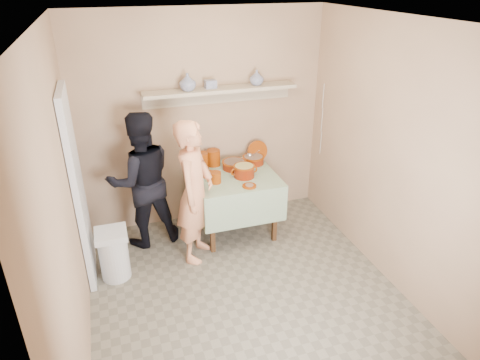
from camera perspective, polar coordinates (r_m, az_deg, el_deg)
name	(u,v)px	position (r m, az deg, el deg)	size (l,w,h in m)	color
ground	(249,300)	(4.40, 1.21, -15.65)	(3.50, 3.50, 0.00)	#6D6656
tile_panel	(78,189)	(4.49, -20.76, -1.16)	(0.06, 0.70, 2.00)	silver
plate_stack_a	(202,161)	(5.17, -5.11, 2.50)	(0.16, 0.16, 0.21)	maroon
plate_stack_b	(214,158)	(5.28, -3.55, 2.99)	(0.17, 0.17, 0.20)	maroon
bowl_stack	(215,177)	(4.85, -3.30, 0.34)	(0.13, 0.13, 0.13)	maroon
empty_bowl	(210,175)	(5.02, -4.08, 0.72)	(0.16, 0.16, 0.05)	maroon
propped_lid	(257,151)	(5.42, 2.34, 3.88)	(0.27, 0.27, 0.02)	maroon
vase_right	(257,78)	(5.15, 2.23, 13.50)	(0.17, 0.17, 0.17)	navy
vase_left	(188,82)	(4.92, -7.00, 12.84)	(0.19, 0.19, 0.19)	navy
ceramic_box	(211,84)	(5.02, -3.95, 12.63)	(0.13, 0.09, 0.09)	navy
person_cook	(195,192)	(4.59, -6.05, -1.63)	(0.59, 0.38, 1.61)	#E38F62
person_helper	(142,180)	(4.96, -12.99, -0.05)	(0.78, 0.61, 1.60)	black
room_shell	(251,149)	(3.54, 1.45, 4.20)	(3.04, 3.54, 2.62)	tan
serving_table	(234,183)	(5.12, -0.77, -0.46)	(0.97, 0.97, 0.76)	#4C2D16
cazuela_meat_a	(234,164)	(5.19, -0.80, 2.12)	(0.30, 0.30, 0.10)	#5E1608
cazuela_meat_b	(253,159)	(5.34, 1.80, 2.79)	(0.28, 0.28, 0.10)	#5E1608
ladle	(250,155)	(5.32, 1.34, 3.32)	(0.08, 0.26, 0.19)	silver
cazuela_rice	(244,170)	(4.97, 0.55, 1.32)	(0.33, 0.25, 0.14)	#5E1608
front_plate	(249,186)	(4.77, 1.26, -0.78)	(0.16, 0.16, 0.03)	maroon
wall_shelf	(220,91)	(5.08, -2.67, 11.75)	(1.80, 0.25, 0.21)	tan
trash_bin	(114,254)	(4.69, -16.47, -9.47)	(0.32, 0.32, 0.56)	silver
electrical_cord	(322,120)	(5.51, 10.87, 7.87)	(0.01, 0.05, 0.90)	silver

